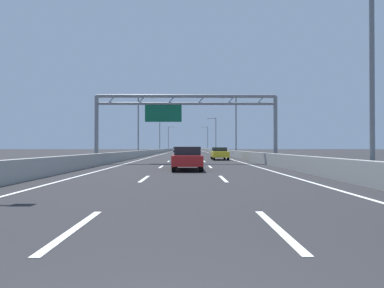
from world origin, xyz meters
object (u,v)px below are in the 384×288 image
streetlamp_right_near (366,50)px  red_car (188,158)px  silver_car (186,151)px  green_car (188,149)px  white_car (176,149)px  streetlamp_right_far (215,133)px  black_car (179,149)px  sign_gantry (183,110)px  streetlamp_left_far (161,133)px  yellow_car (219,153)px  streetlamp_right_mid (235,122)px  streetlamp_left_mid (140,122)px  streetlamp_right_distant (207,137)px  blue_car (188,154)px  streetlamp_left_distant (169,137)px

streetlamp_right_near → red_car: 11.56m
silver_car → green_car: size_ratio=0.98×
streetlamp_right_near → white_car: 89.56m
streetlamp_right_far → black_car: (-10.86, 29.80, -4.63)m
sign_gantry → streetlamp_left_far: (-7.19, 58.67, 0.53)m
streetlamp_right_far → yellow_car: size_ratio=2.07×
streetlamp_right_mid → streetlamp_left_far: same height
green_car → red_car: bearing=-89.9°
streetlamp_left_mid → streetlamp_right_far: bearing=68.5°
streetlamp_right_distant → white_car: (-11.16, -24.71, -4.63)m
green_car → yellow_car: 81.67m
streetlamp_right_near → red_car: streetlamp_right_near is taller
sign_gantry → green_car: size_ratio=3.82×
sign_gantry → silver_car: (0.03, 30.82, -4.11)m
blue_car → sign_gantry: bearing=-142.8°
streetlamp_left_mid → streetlamp_right_distant: 77.10m
sign_gantry → streetlamp_left_mid: bearing=109.0°
streetlamp_right_far → yellow_car: (-3.71, -51.67, -4.65)m
streetlamp_right_mid → black_car: (-10.86, 67.62, -4.63)m
blue_car → red_car: red_car is taller
silver_car → yellow_car: bearing=-80.5°
streetlamp_left_mid → red_car: (7.62, -30.17, -4.64)m
streetlamp_right_near → yellow_car: bearing=98.8°
streetlamp_right_mid → white_car: streetlamp_right_mid is taller
streetlamp_left_distant → green_car: size_ratio=2.13×
white_car → streetlamp_left_mid: bearing=-94.2°
streetlamp_right_near → streetlamp_left_mid: size_ratio=1.00×
streetlamp_left_far → silver_car: (7.22, -27.85, -4.64)m
streetlamp_right_distant → streetlamp_left_mid: bearing=-101.2°
green_car → streetlamp_left_distant: bearing=133.0°
streetlamp_left_mid → streetlamp_right_mid: 14.93m
streetlamp_right_near → yellow_car: (-3.71, 23.96, -4.65)m
streetlamp_right_near → white_car: size_ratio=2.24×
streetlamp_right_distant → green_car: 11.89m
red_car → white_car: bearing=92.7°
yellow_car → black_car: 81.79m
silver_car → green_car: bearing=89.9°
sign_gantry → streetlamp_right_near: (7.74, -16.97, 0.53)m
sign_gantry → streetlamp_right_far: size_ratio=1.79×
silver_car → white_car: white_car is taller
streetlamp_right_near → silver_car: bearing=99.2°
yellow_car → streetlamp_right_near: bearing=-81.2°
silver_car → black_car: size_ratio=0.95×
sign_gantry → yellow_car: 9.06m
white_car → silver_car: bearing=-85.2°
streetlamp_left_mid → yellow_car: (11.22, -13.85, -4.65)m
streetlamp_left_mid → black_car: (4.08, 67.62, -4.63)m
streetlamp_left_far → blue_car: size_ratio=2.16×
red_car → streetlamp_right_mid: bearing=76.4°
streetlamp_right_far → red_car: bearing=-96.1°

